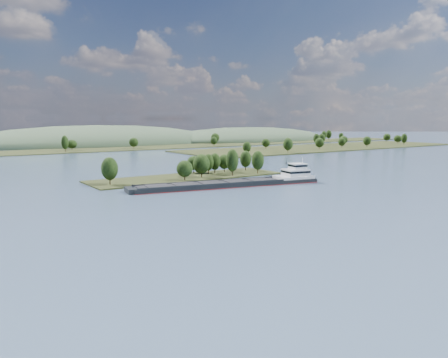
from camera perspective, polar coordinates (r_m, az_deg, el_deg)
ground at (r=171.43m, az=5.30°, el=-2.05°), size 1800.00×1800.00×0.00m
tree_island at (r=221.40m, az=-3.37°, el=1.25°), size 100.00×30.24×14.89m
right_bank at (r=460.53m, az=13.37°, el=4.13°), size 320.00×90.00×14.12m
back_shoreline at (r=426.63m, az=-18.56°, el=3.61°), size 900.00×60.00×15.75m
hill_east at (r=605.42m, az=3.15°, el=5.09°), size 260.00×140.00×36.00m
hill_west at (r=537.65m, az=-16.13°, el=4.44°), size 320.00×160.00×44.00m
cargo_barge at (r=193.66m, az=2.11°, el=-0.42°), size 88.24×26.57×11.88m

